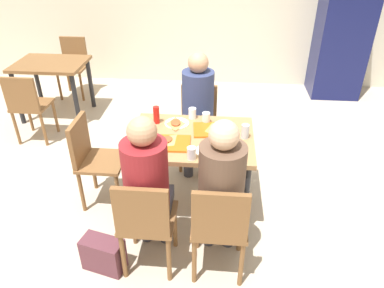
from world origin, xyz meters
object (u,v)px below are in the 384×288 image
at_px(foil_bundle, 140,130).
at_px(background_chair_far, 73,62).
at_px(person_in_brown_jacket, 221,184).
at_px(paper_plate_center, 177,123).
at_px(paper_plate_near_edge, 209,151).
at_px(soda_can, 245,131).
at_px(tray_red_far, 214,130).
at_px(drink_fridge, 343,32).
at_px(main_table, 192,147).
at_px(plastic_cup_c, 144,126).
at_px(plastic_cup_b, 192,153).
at_px(chair_near_left, 146,220).
at_px(chair_near_right, 220,224).
at_px(chair_far_side, 198,120).
at_px(person_far_side, 198,104).
at_px(plastic_cup_a, 192,113).
at_px(background_chair_near, 28,103).
at_px(plastic_cup_d, 206,118).
at_px(pizza_slice_b, 217,129).
at_px(handbag, 103,254).
at_px(pizza_slice_a, 165,140).
at_px(pizza_slice_d, 213,151).
at_px(chair_left_end, 92,155).
at_px(tray_red_near, 168,143).
at_px(person_in_red, 147,180).
at_px(condiment_bottle, 156,115).
at_px(background_table, 52,72).
at_px(pizza_slice_c, 176,123).

distance_m(foil_bundle, background_chair_far, 2.97).
xyz_separation_m(person_in_brown_jacket, paper_plate_center, (-0.42, 0.86, 0.00)).
xyz_separation_m(paper_plate_near_edge, soda_can, (0.29, 0.24, 0.06)).
relative_size(tray_red_far, drink_fridge, 0.19).
height_order(person_in_brown_jacket, soda_can, person_in_brown_jacket).
xyz_separation_m(main_table, plastic_cup_c, (-0.42, 0.06, 0.16)).
relative_size(paper_plate_center, foil_bundle, 2.20).
bearing_deg(foil_bundle, plastic_cup_b, -34.03).
height_order(chair_near_left, drink_fridge, drink_fridge).
height_order(chair_near_right, chair_far_side, same).
xyz_separation_m(person_far_side, tray_red_far, (0.18, -0.52, 0.01)).
height_order(person_in_brown_jacket, plastic_cup_a, person_in_brown_jacket).
bearing_deg(main_table, background_chair_near, 153.31).
distance_m(person_far_side, plastic_cup_d, 0.40).
xyz_separation_m(pizza_slice_b, plastic_cup_c, (-0.63, -0.04, 0.03)).
height_order(chair_near_right, person_in_brown_jacket, person_in_brown_jacket).
bearing_deg(background_chair_far, plastic_cup_b, -54.10).
bearing_deg(plastic_cup_b, chair_near_left, -123.11).
relative_size(soda_can, background_chair_near, 0.14).
distance_m(tray_red_far, handbag, 1.37).
bearing_deg(pizza_slice_a, paper_plate_center, 81.05).
xyz_separation_m(plastic_cup_b, background_chair_far, (-2.04, 2.82, -0.30)).
bearing_deg(foil_bundle, handbag, -102.03).
height_order(plastic_cup_b, plastic_cup_c, same).
bearing_deg(pizza_slice_d, background_chair_near, 150.37).
xyz_separation_m(chair_near_left, paper_plate_center, (0.11, 1.00, 0.25)).
xyz_separation_m(chair_near_right, person_in_brown_jacket, (-0.00, 0.14, 0.25)).
relative_size(tray_red_far, background_chair_near, 0.42).
height_order(tray_red_far, handbag, tray_red_far).
bearing_deg(plastic_cup_b, plastic_cup_d, 82.50).
xyz_separation_m(chair_left_end, soda_can, (1.36, 0.02, 0.31)).
distance_m(person_far_side, paper_plate_near_edge, 0.88).
bearing_deg(tray_red_near, paper_plate_near_edge, -13.16).
xyz_separation_m(person_in_red, pizza_slice_b, (0.47, 0.74, 0.02)).
height_order(person_in_red, tray_red_far, person_in_red).
relative_size(paper_plate_near_edge, background_chair_far, 0.25).
relative_size(person_in_red, condiment_bottle, 7.96).
relative_size(chair_near_right, plastic_cup_c, 8.63).
xyz_separation_m(drink_fridge, background_table, (-3.96, -1.10, -0.33)).
height_order(tray_red_near, handbag, tray_red_near).
height_order(paper_plate_center, plastic_cup_b, plastic_cup_b).
xyz_separation_m(chair_near_right, person_far_side, (-0.26, 1.43, 0.25)).
bearing_deg(main_table, person_in_brown_jacket, -67.75).
bearing_deg(background_table, plastic_cup_d, -35.04).
bearing_deg(plastic_cup_b, pizza_slice_d, 32.73).
xyz_separation_m(plastic_cup_a, plastic_cup_b, (0.05, -0.68, 0.00)).
relative_size(pizza_slice_d, soda_can, 1.84).
bearing_deg(condiment_bottle, soda_can, -14.21).
bearing_deg(pizza_slice_b, chair_near_left, -118.05).
bearing_deg(condiment_bottle, pizza_slice_c, -6.53).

